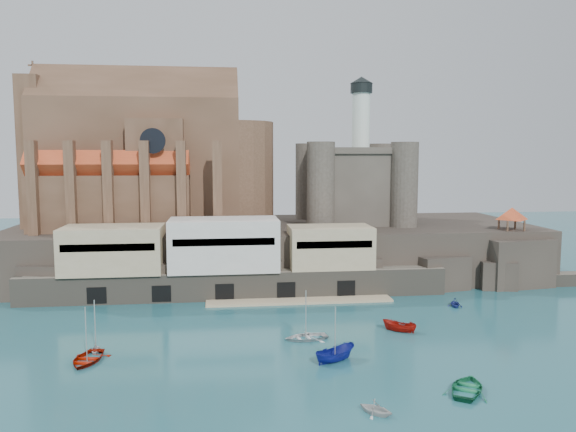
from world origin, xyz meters
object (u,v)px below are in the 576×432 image
(castle_keep, at_px, (353,181))
(boat_0, at_px, (87,361))
(boat_2, at_px, (335,361))
(boat_1, at_px, (376,414))
(church, at_px, (149,162))
(pavilion, at_px, (512,215))

(castle_keep, relative_size, boat_0, 4.75)
(boat_2, bearing_deg, boat_1, 156.41)
(boat_1, bearing_deg, boat_0, 103.40)
(castle_keep, xyz_separation_m, boat_2, (-13.68, -49.66, -18.31))
(boat_1, bearing_deg, castle_keep, 31.72)
(boat_0, xyz_separation_m, boat_2, (28.23, -3.25, 0.00))
(church, distance_m, boat_1, 72.99)
(church, bearing_deg, castle_keep, -1.11)
(castle_keep, bearing_deg, church, 178.89)
(church, xyz_separation_m, castle_keep, (40.21, -0.78, -3.81))
(boat_0, bearing_deg, castle_keep, 57.67)
(pavilion, relative_size, boat_0, 1.04)
(church, distance_m, boat_2, 61.13)
(boat_1, height_order, boat_2, boat_2)
(castle_keep, bearing_deg, boat_0, -132.08)
(boat_1, distance_m, boat_2, 13.45)
(castle_keep, distance_m, pavilion, 30.50)
(boat_1, xyz_separation_m, boat_2, (-1.06, 13.41, 0.00))
(pavilion, distance_m, boat_1, 62.86)
(church, distance_m, boat_0, 52.15)
(castle_keep, xyz_separation_m, pavilion, (25.92, -15.08, -5.59))
(church, bearing_deg, boat_2, -62.26)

